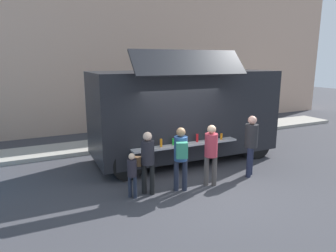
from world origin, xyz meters
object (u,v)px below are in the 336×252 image
Objects in this scene: child_near_queue at (132,171)px; trash_bin at (235,122)px; customer_mid_with_backpack at (181,153)px; customer_extra_browsing at (251,141)px; customer_front_ordering at (211,150)px; customer_rear_waiting at (147,158)px; food_truck_main at (185,112)px.

trash_bin is at bearing -5.42° from child_near_queue.
customer_mid_with_backpack is 1.47× the size of child_near_queue.
trash_bin is 0.56× the size of customer_extra_browsing.
customer_front_ordering is 1.43m from customer_extra_browsing.
customer_rear_waiting is 1.42× the size of child_near_queue.
customer_extra_browsing is (1.43, 0.07, 0.07)m from customer_front_ordering.
food_truck_main is 5.37× the size of child_near_queue.
customer_rear_waiting is (-0.83, 0.22, -0.07)m from customer_mid_with_backpack.
trash_bin is (4.02, 2.32, -1.12)m from food_truck_main.
food_truck_main is 6.11× the size of trash_bin.
customer_mid_with_backpack is at bearing -66.08° from customer_rear_waiting.
child_near_queue is (-6.65, -4.43, 0.18)m from trash_bin.
customer_rear_waiting is at bearing -144.84° from trash_bin.
trash_bin is 7.63m from customer_rear_waiting.
customer_mid_with_backpack is 1.04× the size of customer_rear_waiting.
food_truck_main is 4.78m from trash_bin.
customer_mid_with_backpack is at bearing 110.76° from customer_front_ordering.
trash_bin is 0.60× the size of customer_mid_with_backpack.
customer_mid_with_backpack is 2.32m from customer_extra_browsing.
customer_extra_browsing is at bearing -65.72° from food_truck_main.
customer_rear_waiting is at bearing 104.54° from customer_front_ordering.
customer_extra_browsing is at bearing -64.05° from customer_front_ordering.
trash_bin is 7.99m from child_near_queue.
customer_rear_waiting is 3.15m from customer_extra_browsing.
customer_front_ordering is at bearing -134.16° from trash_bin.
food_truck_main is 3.50m from child_near_queue.
customer_mid_with_backpack reaches higher than customer_front_ordering.
child_near_queue is (-3.56, 0.14, -0.39)m from customer_extra_browsing.
child_near_queue is (-2.14, 0.22, -0.32)m from customer_front_ordering.
customer_rear_waiting is (-6.23, -4.39, 0.46)m from trash_bin.
customer_mid_with_backpack is (-5.40, -4.61, 0.53)m from trash_bin.
food_truck_main is 3.66× the size of customer_front_ordering.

